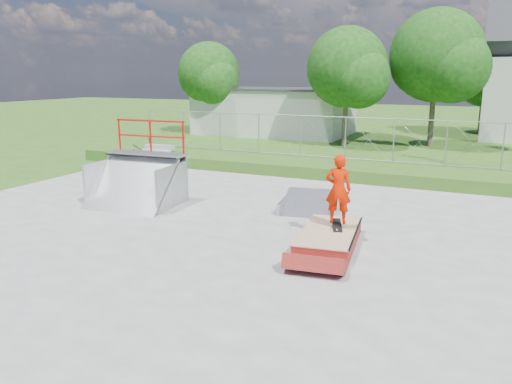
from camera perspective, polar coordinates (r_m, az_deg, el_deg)
ground at (r=12.11m, az=-2.90°, el=-6.13°), size 120.00×120.00×0.00m
concrete_pad at (r=12.10m, az=-2.90°, el=-6.04°), size 20.00×16.00×0.04m
grass_berm at (r=20.67m, az=9.33°, el=2.60°), size 24.00×3.00×0.50m
grind_box at (r=12.13m, az=8.33°, el=-5.25°), size 1.60×2.77×0.39m
quarter_pipe at (r=15.84m, az=-13.87°, el=2.99°), size 2.73×2.36×2.59m
flat_bank_ramp at (r=14.99m, az=6.21°, el=-1.36°), size 1.89×1.98×0.50m
skateboard at (r=12.32m, az=9.23°, el=-3.82°), size 0.47×0.82×0.13m
skater at (r=12.10m, az=9.38°, el=-0.02°), size 0.68×0.51×1.68m
concrete_stairs at (r=23.62m, az=-11.54°, el=4.20°), size 1.50×1.60×0.80m
chain_link_fence at (r=21.45m, az=10.17°, el=6.06°), size 20.00×0.06×1.80m
utility_building_flat at (r=34.85m, az=2.13°, el=9.14°), size 10.00×6.00×3.00m
tree_left_near at (r=28.83m, az=10.75°, el=13.50°), size 4.76×4.48×6.65m
tree_center at (r=30.04m, az=20.43°, el=14.06°), size 5.44×5.12×7.60m
tree_left_far at (r=34.48m, az=-5.20°, el=13.10°), size 4.42×4.16×6.18m
tree_back_mid at (r=37.98m, az=25.01°, el=11.50°), size 4.08×3.84×5.70m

